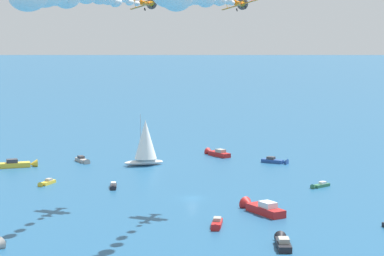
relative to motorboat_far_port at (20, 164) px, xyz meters
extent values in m
plane|color=#1E517A|center=(51.91, 20.35, -0.74)|extent=(2000.00, 2000.00, 0.00)
cube|color=gold|center=(-0.26, -1.29, -0.13)|extent=(3.88, 7.94, 1.22)
cone|color=gold|center=(0.66, 3.28, -0.13)|extent=(2.77, 2.39, 2.44)
cube|color=#38383D|center=(-0.37, -1.85, 0.94)|extent=(2.43, 2.99, 0.91)
cube|color=black|center=(90.02, 15.56, -0.23)|extent=(6.57, 4.95, 1.02)
cone|color=black|center=(86.62, 17.51, -0.23)|extent=(2.44, 2.59, 2.05)
cube|color=gray|center=(90.44, 15.33, 0.67)|extent=(2.76, 2.53, 0.77)
cube|color=#B21E1E|center=(70.32, 25.80, -0.03)|extent=(9.00, 3.18, 1.42)
cone|color=#B21E1E|center=(64.88, 25.60, -0.03)|extent=(2.38, 2.93, 2.85)
cube|color=silver|center=(70.99, 25.83, 1.22)|extent=(3.20, 2.39, 1.07)
cube|color=#23478C|center=(25.87, 58.77, -0.29)|extent=(5.74, 4.52, 0.90)
cone|color=#23478C|center=(28.80, 60.60, -0.29)|extent=(2.18, 2.30, 1.81)
cube|color=#38383D|center=(25.51, 58.55, 0.50)|extent=(2.44, 2.27, 0.68)
cube|color=#9E9993|center=(0.30, 16.28, -0.31)|extent=(5.40, 1.73, 0.86)
cone|color=#9E9993|center=(3.61, 16.29, -0.31)|extent=(1.38, 1.73, 1.73)
cube|color=#38383D|center=(-0.10, 16.28, 0.45)|extent=(1.89, 1.38, 0.65)
cube|color=black|center=(34.28, 10.55, -0.41)|extent=(4.30, 2.94, 0.66)
cone|color=black|center=(36.57, 9.49, -0.41)|extent=(1.52, 1.64, 1.32)
cube|color=silver|center=(33.99, 10.68, 0.17)|extent=(1.76, 1.57, 0.50)
cube|color=#33704C|center=(55.96, 50.67, -0.41)|extent=(2.08, 4.32, 0.66)
cone|color=#33704C|center=(56.43, 48.18, -0.41)|extent=(1.50, 1.29, 1.33)
cube|color=silver|center=(55.90, 50.97, 0.17)|extent=(1.31, 1.62, 0.50)
ellipsoid|color=white|center=(12.69, 28.27, -0.03)|extent=(5.05, 10.52, 1.42)
cylinder|color=#B2B2B7|center=(12.52, 27.53, 6.51)|extent=(0.14, 0.14, 11.66)
cone|color=white|center=(12.80, 28.76, 5.93)|extent=(6.69, 6.69, 9.91)
cube|color=#B21E1E|center=(10.50, 52.07, -0.16)|extent=(7.41, 3.07, 1.15)
cone|color=#B21E1E|center=(6.12, 51.59, -0.16)|extent=(2.08, 2.49, 2.31)
cube|color=gray|center=(11.04, 52.12, 0.85)|extent=(2.71, 2.11, 0.86)
cube|color=gold|center=(23.69, -0.67, -0.39)|extent=(3.82, 4.26, 0.70)
cone|color=gold|center=(25.37, -2.73, -0.39)|extent=(1.78, 1.74, 1.39)
cube|color=gray|center=(23.49, -0.41, 0.22)|extent=(1.82, 1.88, 0.52)
cube|color=#B21E1E|center=(73.12, 13.51, -0.33)|extent=(5.09, 4.32, 0.82)
cone|color=#B21E1E|center=(75.64, 11.68, -0.33)|extent=(2.02, 2.09, 1.63)
cube|color=gray|center=(72.81, 13.74, 0.38)|extent=(2.21, 2.11, 0.61)
cylinder|color=orange|center=(45.25, 13.56, 38.78)|extent=(5.34, 5.27, 1.10)
cylinder|color=yellow|center=(43.18, 15.59, 38.78)|extent=(1.29, 1.30, 1.24)
cylinder|color=#4C4C51|center=(42.88, 15.88, 38.78)|extent=(2.01, 2.05, 2.82)
cube|color=orange|center=(45.08, 13.82, 38.52)|extent=(5.82, 5.89, 2.00)
cylinder|color=yellow|center=(43.23, 11.93, 38.64)|extent=(0.44, 0.44, 1.59)
cylinder|color=yellow|center=(44.33, 13.05, 39.06)|extent=(0.44, 0.44, 1.59)
cube|color=orange|center=(47.18, 11.46, 39.31)|extent=(1.07, 1.06, 1.18)
cube|color=orange|center=(47.28, 11.56, 38.78)|extent=(2.35, 2.37, 0.73)
cylinder|color=black|center=(44.25, 13.69, 37.58)|extent=(0.62, 0.61, 0.61)
cylinder|color=black|center=(45.47, 14.93, 38.05)|extent=(0.62, 0.61, 0.61)
ellipsoid|color=silver|center=(48.87, 9.76, 38.52)|extent=(2.11, 2.10, 1.18)
ellipsoid|color=silver|center=(51.76, 6.87, 38.69)|extent=(3.02, 3.01, 1.66)
ellipsoid|color=silver|center=(57.81, 1.35, 38.43)|extent=(4.11, 4.10, 2.30)
cylinder|color=orange|center=(58.62, 27.10, 38.54)|extent=(5.34, 5.27, 1.10)
cylinder|color=yellow|center=(56.55, 29.13, 38.54)|extent=(1.29, 1.30, 1.24)
cylinder|color=#4C4C51|center=(56.25, 29.42, 38.54)|extent=(2.01, 2.05, 2.82)
cube|color=orange|center=(58.45, 27.36, 38.28)|extent=(5.82, 5.89, 2.00)
cylinder|color=yellow|center=(56.60, 25.47, 38.40)|extent=(0.44, 0.44, 1.59)
cylinder|color=yellow|center=(57.69, 26.59, 38.83)|extent=(0.44, 0.44, 1.59)
cylinder|color=yellow|center=(58.91, 27.83, 39.30)|extent=(0.44, 0.44, 1.59)
cube|color=orange|center=(60.55, 25.00, 39.07)|extent=(1.07, 1.06, 1.18)
cube|color=orange|center=(60.65, 25.10, 38.54)|extent=(2.35, 2.37, 0.73)
cylinder|color=black|center=(57.62, 27.22, 37.34)|extent=(0.62, 0.61, 0.61)
cylinder|color=black|center=(58.84, 28.46, 37.81)|extent=(0.62, 0.61, 0.61)
ellipsoid|color=silver|center=(62.20, 23.26, 38.49)|extent=(1.76, 1.76, 1.12)
ellipsoid|color=silver|center=(65.22, 20.49, 38.70)|extent=(2.64, 2.64, 1.65)
ellipsoid|color=silver|center=(67.91, 17.40, 38.53)|extent=(3.42, 3.41, 1.83)
ellipsoid|color=silver|center=(71.28, 14.99, 38.46)|extent=(3.59, 3.59, 2.25)
camera|label=1|loc=(185.00, -54.23, 33.70)|focal=71.34mm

